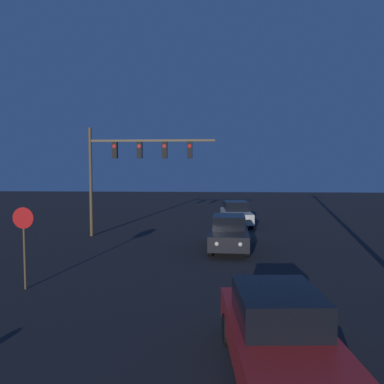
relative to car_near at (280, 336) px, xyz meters
name	(u,v)px	position (x,y,z in m)	size (l,w,h in m)	color
car_near	(280,336)	(0.00, 0.00, 0.00)	(2.03, 4.63, 1.57)	#B21E1E
car_mid	(229,233)	(-0.47, 10.68, 0.00)	(1.93, 4.60, 1.57)	black
car_far	(236,214)	(0.29, 18.04, 0.00)	(1.97, 4.61, 1.57)	beige
traffic_signal_mast	(131,159)	(-5.70, 13.70, 3.48)	(6.96, 0.30, 5.99)	brown
stop_sign	(24,233)	(-7.07, 4.55, 1.00)	(0.66, 0.07, 2.58)	brown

